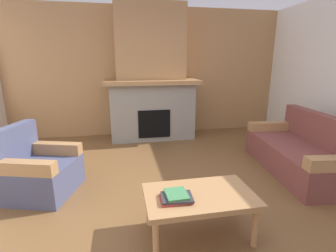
% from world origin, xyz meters
% --- Properties ---
extents(ground, '(9.00, 9.00, 0.00)m').
position_xyz_m(ground, '(0.00, 0.00, 0.00)').
color(ground, brown).
extents(wall_back_wood_panel, '(6.00, 0.12, 2.70)m').
position_xyz_m(wall_back_wood_panel, '(0.00, 3.00, 1.35)').
color(wall_back_wood_panel, '#A87A4C').
rests_on(wall_back_wood_panel, ground).
extents(fireplace, '(1.90, 0.82, 2.70)m').
position_xyz_m(fireplace, '(0.00, 2.62, 1.16)').
color(fireplace, gray).
rests_on(fireplace, ground).
extents(couch, '(1.05, 1.89, 0.85)m').
position_xyz_m(couch, '(1.95, 0.47, 0.29)').
color(couch, brown).
rests_on(couch, ground).
extents(armchair, '(0.95, 0.95, 0.85)m').
position_xyz_m(armchair, '(-1.69, 0.55, 0.29)').
color(armchair, '#474C6B').
rests_on(armchair, ground).
extents(coffee_table, '(1.00, 0.60, 0.43)m').
position_xyz_m(coffee_table, '(0.02, -0.58, 0.38)').
color(coffee_table, '#A87A4C').
rests_on(coffee_table, ground).
extents(book_stack_near_edge, '(0.29, 0.24, 0.06)m').
position_xyz_m(book_stack_near_edge, '(-0.21, -0.64, 0.46)').
color(book_stack_near_edge, '#B23833').
rests_on(book_stack_near_edge, coffee_table).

